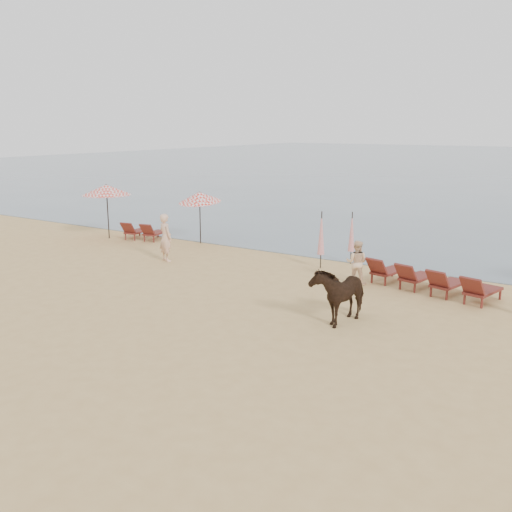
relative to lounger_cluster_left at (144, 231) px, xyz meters
The scene contains 10 objects.
ground 12.80m from the lounger_cluster_left, 44.91° to the right, with size 120.00×120.00×0.00m, color tan.
lounger_cluster_left is the anchor object (origin of this frame).
lounger_cluster_right 14.27m from the lounger_cluster_left, ahead, with size 4.40×2.64×0.65m.
umbrella_open_left_a 2.67m from the lounger_cluster_left, 159.18° to the right, with size 2.32×2.32×2.65m.
umbrella_open_left_b 3.41m from the lounger_cluster_left, 16.81° to the left, with size 1.97×2.00×2.51m.
umbrella_closed_left 10.46m from the lounger_cluster_left, ahead, with size 0.26×0.26×2.10m.
umbrella_closed_right 9.74m from the lounger_cluster_left, ahead, with size 0.27×0.27×2.22m.
cow 14.04m from the lounger_cluster_left, 23.56° to the right, with size 0.88×1.94×1.64m, color black.
beachgoer_left 4.78m from the lounger_cluster_left, 35.40° to the right, with size 0.71×0.47×1.95m, color #DEAA8A.
beachgoer_right_a 11.88m from the lounger_cluster_left, ahead, with size 0.75×0.58×1.54m, color #E3B78E.
Camera 1 is at (10.17, -10.75, 5.41)m, focal length 40.00 mm.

